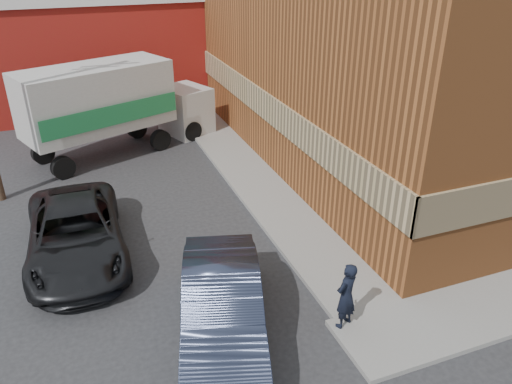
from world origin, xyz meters
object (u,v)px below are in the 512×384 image
object	(u,v)px
man	(346,296)
sedan	(222,307)
brick_building	(430,22)
suv_a	(76,234)
warehouse	(37,46)
box_truck	(114,102)

from	to	relation	value
man	sedan	world-z (taller)	man
sedan	brick_building	bearing A→B (deg)	52.91
man	suv_a	bearing A→B (deg)	-67.57
man	warehouse	bearing A→B (deg)	-97.98
brick_building	box_truck	world-z (taller)	brick_building
man	box_truck	xyz separation A→B (m)	(-3.17, 12.00, 1.11)
warehouse	brick_building	bearing A→B (deg)	-37.20
brick_building	box_truck	distance (m)	12.47
brick_building	warehouse	world-z (taller)	brick_building
man	sedan	bearing A→B (deg)	-40.83
box_truck	man	bearing A→B (deg)	-96.64
sedan	box_truck	distance (m)	11.34
brick_building	man	size ratio (longest dim) A/B	11.76
brick_building	sedan	world-z (taller)	brick_building
warehouse	man	xyz separation A→B (m)	(5.80, -20.25, -1.92)
warehouse	suv_a	size ratio (longest dim) A/B	3.16
warehouse	box_truck	xyz separation A→B (m)	(2.63, -8.25, -0.80)
brick_building	sedan	xyz separation A→B (m)	(-11.17, -8.50, -3.92)
suv_a	box_truck	world-z (taller)	box_truck
suv_a	man	bearing A→B (deg)	-42.48
box_truck	sedan	bearing A→B (deg)	-107.90
suv_a	warehouse	bearing A→B (deg)	93.57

